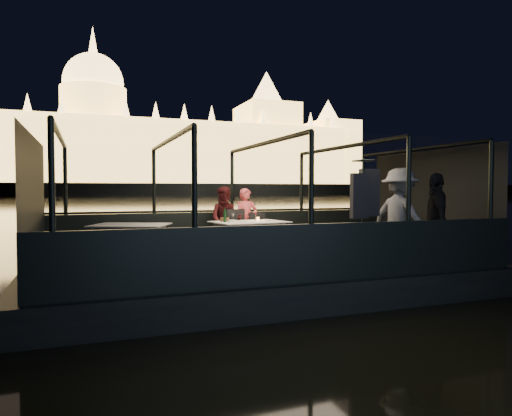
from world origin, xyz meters
name	(u,v)px	position (x,y,z in m)	size (l,w,h in m)	color
river_water	(105,200)	(0.00, 80.00, 0.00)	(500.00, 500.00, 0.00)	black
boat_hull	(263,288)	(0.00, 0.00, 0.00)	(8.60, 4.40, 1.00)	black
boat_deck	(263,264)	(0.00, 0.00, 0.48)	(8.00, 4.00, 0.04)	black
gunwale_port	(232,231)	(0.00, 2.00, 0.95)	(8.00, 0.08, 0.90)	black
gunwale_starboard	(311,253)	(0.00, -2.00, 0.95)	(8.00, 0.08, 0.90)	black
cabin_glass_port	(232,182)	(0.00, 2.00, 2.10)	(8.00, 0.02, 1.40)	#99B2B2
cabin_glass_starboard	(311,178)	(0.00, -2.00, 2.10)	(8.00, 0.02, 1.40)	#99B2B2
cabin_roof_glass	(263,144)	(0.00, 0.00, 2.80)	(8.00, 4.00, 0.02)	#99B2B2
end_wall_fore	(34,206)	(-4.00, 0.00, 1.65)	(0.02, 4.00, 2.30)	black
end_wall_aft	(430,202)	(4.00, 0.00, 1.65)	(0.02, 4.00, 2.30)	black
canopy_ribs	(263,204)	(0.00, 0.00, 1.65)	(8.00, 4.00, 2.30)	black
embankment	(94,192)	(0.00, 210.00, 1.00)	(400.00, 140.00, 6.00)	#423D33
parliament_building	(94,118)	(0.00, 175.00, 29.00)	(220.00, 32.00, 60.00)	#F2D18C
dining_table_central	(249,240)	(-0.06, 0.63, 0.89)	(1.45, 1.05, 0.77)	white
dining_table_aft	(131,243)	(-2.40, 0.99, 0.89)	(1.41, 1.02, 0.75)	silver
chair_port_left	(238,234)	(-0.11, 1.21, 0.95)	(0.46, 0.46, 0.98)	black
chair_port_right	(260,233)	(0.41, 1.24, 0.95)	(0.42, 0.42, 0.89)	black
coat_stand	(363,220)	(1.26, -1.49, 1.40)	(0.55, 0.44, 1.97)	black
person_woman_coral	(246,219)	(0.20, 1.57, 1.25)	(0.52, 0.35, 1.45)	#F3585E
person_man_maroon	(226,220)	(-0.31, 1.50, 1.25)	(0.71, 0.56, 1.49)	#401114
passenger_stripe	(400,221)	(2.21, -1.28, 1.35)	(1.18, 0.66, 1.82)	silver
passenger_dark	(436,220)	(2.86, -1.46, 1.35)	(1.02, 0.43, 1.74)	black
wine_bottle	(225,215)	(-0.58, 0.64, 1.42)	(0.06, 0.06, 0.28)	#133518
bread_basket	(225,219)	(-0.53, 0.83, 1.31)	(0.19, 0.19, 0.08)	brown
amber_candle	(258,219)	(0.19, 0.78, 1.31)	(0.05, 0.05, 0.07)	#FF9A3F
plate_near	(268,220)	(0.38, 0.71, 1.27)	(0.23, 0.23, 0.01)	white
plate_far	(231,220)	(-0.35, 0.98, 1.27)	(0.23, 0.23, 0.01)	white
wine_glass_white	(233,217)	(-0.40, 0.67, 1.36)	(0.06, 0.06, 0.17)	white
wine_glass_red	(256,216)	(0.21, 1.00, 1.36)	(0.07, 0.07, 0.20)	silver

